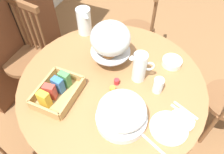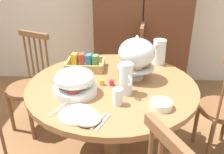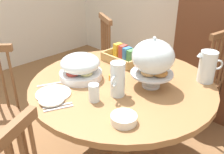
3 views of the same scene
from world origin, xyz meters
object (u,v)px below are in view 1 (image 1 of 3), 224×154
Objects in this scene: windsor_chair_host_seat at (138,32)px; cereal_bowl at (172,62)px; pastry_stand_with_dome at (110,40)px; milk_pitcher at (84,22)px; dining_table at (112,98)px; china_plate_large at (169,128)px; cereal_basket at (57,91)px; china_plate_small at (182,120)px; orange_juice_pitcher at (139,68)px; drinking_glass at (158,85)px; windsor_chair_near_window at (27,59)px; fruit_platter_covered at (123,113)px.

windsor_chair_host_seat reaches higher than cereal_bowl.
milk_pitcher is (0.22, 0.33, -0.10)m from pastry_stand_with_dome.
china_plate_large is at bearing -112.94° from dining_table.
cereal_basket is (-0.64, -0.14, -0.06)m from milk_pitcher.
cereal_basket is 2.11× the size of china_plate_small.
windsor_chair_host_seat is at bearing 17.39° from orange_juice_pitcher.
drinking_glass is at bearing 49.60° from china_plate_small.
windsor_chair_near_window reaches higher than china_plate_small.
china_plate_large is (-0.36, -0.52, -0.19)m from pastry_stand_with_dome.
windsor_chair_near_window is 0.68m from milk_pitcher.
windsor_chair_host_seat reaches higher than china_plate_small.
windsor_chair_host_seat is 8.86× the size of drinking_glass.
cereal_basket is (-0.24, 0.28, 0.24)m from dining_table.
china_plate_small is at bearing -116.77° from pastry_stand_with_dome.
china_plate_large is at bearing -168.15° from cereal_bowl.
windsor_chair_host_seat is 4.48× the size of milk_pitcher.
fruit_platter_covered is (-0.24, -0.17, 0.29)m from dining_table.
dining_table is at bearing -98.93° from windsor_chair_near_window.
windsor_chair_host_seat is at bearing 29.91° from china_plate_small.
dining_table is 0.41m from fruit_platter_covered.
windsor_chair_host_seat is at bearing -30.18° from milk_pitcher.
china_plate_small is at bearing -67.71° from fruit_platter_covered.
orange_juice_pitcher reaches higher than fruit_platter_covered.
dining_table is 1.30× the size of windsor_chair_host_seat.
milk_pitcher is 0.69× the size of cereal_basket.
orange_juice_pitcher is at bearing -107.89° from pastry_stand_with_dome.
orange_juice_pitcher reaches higher than cereal_basket.
milk_pitcher is at bearing 55.69° from china_plate_large.
dining_table is at bearing 123.95° from orange_juice_pitcher.
cereal_bowl is (-0.08, -0.74, -0.08)m from milk_pitcher.
drinking_glass is at bearing 30.18° from china_plate_large.
china_plate_large is at bearing -149.82° from drinking_glass.
drinking_glass reaches higher than dining_table.
drinking_glass is at bearing -115.87° from milk_pitcher.
china_plate_large is at bearing -103.63° from windsor_chair_near_window.
cereal_basket is (-0.38, -0.64, 0.33)m from windsor_chair_near_window.
windsor_chair_near_window is at bearing 76.37° from china_plate_large.
fruit_platter_covered is 0.87m from milk_pitcher.
cereal_basket is (0.01, 0.45, -0.04)m from fruit_platter_covered.
china_plate_small reaches higher than dining_table.
windsor_chair_near_window is at bearing 92.35° from pastry_stand_with_dome.
china_plate_small is (0.07, -0.06, 0.01)m from china_plate_large.
milk_pitcher reaches higher than china_plate_small.
pastry_stand_with_dome is 1.09× the size of cereal_basket.
pastry_stand_with_dome is 1.15× the size of fruit_platter_covered.
windsor_chair_near_window reaches higher than cereal_bowl.
cereal_bowl is at bearing -81.98° from windsor_chair_near_window.
windsor_chair_host_seat is 3.09× the size of cereal_basket.
china_plate_large is (-0.18, -0.43, 0.21)m from dining_table.
china_plate_large is (-0.33, -1.36, 0.29)m from windsor_chair_near_window.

